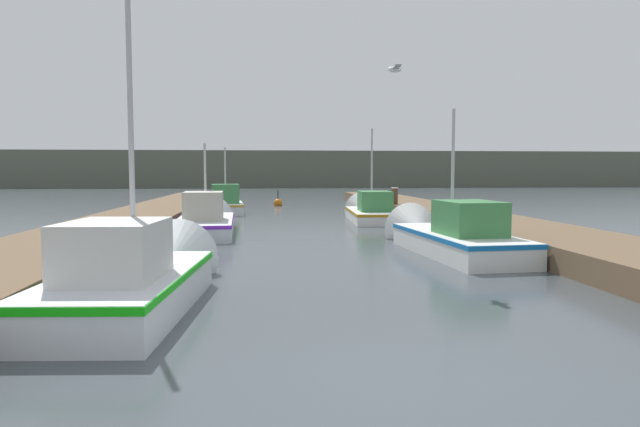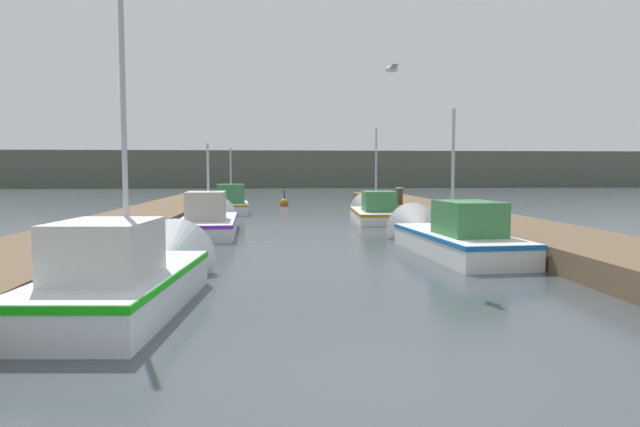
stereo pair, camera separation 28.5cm
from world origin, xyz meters
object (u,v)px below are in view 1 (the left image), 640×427
fishing_boat_0 (142,274)px  fishing_boat_4 (226,204)px  fishing_boat_1 (446,235)px  channel_buoy (278,203)px  fishing_boat_2 (207,220)px  mooring_piling_0 (445,216)px  fishing_boat_3 (370,211)px  seagull_lead (395,69)px  mooring_piling_1 (395,202)px

fishing_boat_0 → fishing_boat_4: 19.33m
fishing_boat_1 → fishing_boat_4: 15.70m
fishing_boat_1 → channel_buoy: (-3.87, 19.76, -0.27)m
fishing_boat_2 → mooring_piling_0: fishing_boat_2 is taller
fishing_boat_3 → channel_buoy: fishing_boat_3 is taller
fishing_boat_4 → seagull_lead: seagull_lead is taller
fishing_boat_3 → fishing_boat_2: bearing=-144.7°
mooring_piling_1 → channel_buoy: (-5.14, 8.36, -0.51)m
fishing_boat_2 → fishing_boat_1: bearing=-42.0°
seagull_lead → channel_buoy: bearing=1.4°
fishing_boat_0 → fishing_boat_1: 8.28m
fishing_boat_1 → seagull_lead: 5.02m
mooring_piling_0 → seagull_lead: 8.66m
fishing_boat_3 → seagull_lead: 12.96m
fishing_boat_2 → fishing_boat_4: fishing_boat_4 is taller
fishing_boat_1 → channel_buoy: bearing=96.7°
mooring_piling_0 → channel_buoy: size_ratio=1.08×
mooring_piling_1 → channel_buoy: mooring_piling_1 is taller
fishing_boat_0 → fishing_boat_4: (-0.03, 19.33, -0.02)m
channel_buoy → fishing_boat_2: bearing=-100.8°
fishing_boat_4 → mooring_piling_0: size_ratio=4.37×
mooring_piling_1 → seagull_lead: (-3.29, -14.19, 3.42)m
mooring_piling_0 → seagull_lead: bearing=-115.4°
fishing_boat_0 → channel_buoy: fishing_boat_0 is taller
mooring_piling_0 → mooring_piling_1: (-0.11, 7.04, 0.10)m
fishing_boat_3 → fishing_boat_4: bearing=146.1°
fishing_boat_1 → fishing_boat_3: (-0.21, 9.50, -0.06)m
fishing_boat_1 → mooring_piling_1: bearing=79.3°
seagull_lead → fishing_boat_3: bearing=-11.7°
seagull_lead → mooring_piling_1: bearing=-16.4°
fishing_boat_0 → channel_buoy: (2.67, 24.83, -0.28)m
fishing_boat_0 → mooring_piling_1: (7.81, 16.47, 0.22)m
fishing_boat_2 → fishing_boat_3: bearing=29.9°
fishing_boat_2 → fishing_boat_4: 8.82m
fishing_boat_3 → channel_buoy: (-3.66, 10.26, -0.21)m
fishing_boat_0 → fishing_boat_2: fishing_boat_0 is taller
fishing_boat_4 → seagull_lead: size_ratio=8.67×
channel_buoy → seagull_lead: 22.96m
fishing_boat_2 → fishing_boat_4: size_ratio=1.34×
fishing_boat_0 → mooring_piling_0: fishing_boat_0 is taller
fishing_boat_4 → mooring_piling_1: 8.35m
fishing_boat_4 → mooring_piling_0: (7.95, -9.89, 0.14)m
channel_buoy → mooring_piling_1: bearing=-58.4°
mooring_piling_0 → mooring_piling_1: mooring_piling_1 is taller
fishing_boat_0 → fishing_boat_4: bearing=94.5°
mooring_piling_0 → channel_buoy: 16.27m
channel_buoy → fishing_boat_1: bearing=-78.9°
fishing_boat_4 → fishing_boat_0: bearing=-94.1°
mooring_piling_0 → seagull_lead: (-3.39, -7.15, 3.52)m
fishing_boat_0 → mooring_piling_1: bearing=69.1°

